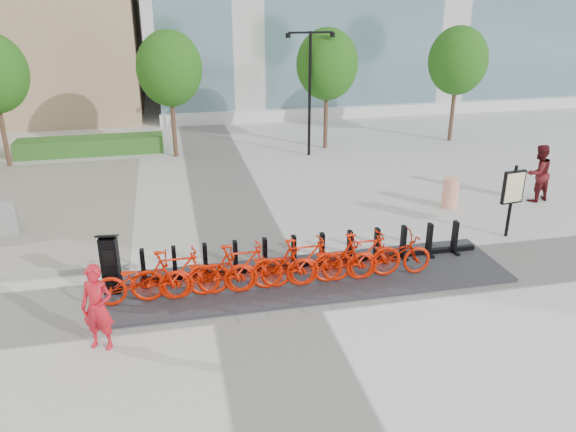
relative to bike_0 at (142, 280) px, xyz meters
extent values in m
plane|color=silver|center=(2.60, 0.05, -0.62)|extent=(120.00, 120.00, 0.00)
cube|color=#2E6B27|center=(-2.40, 13.25, -0.27)|extent=(6.00, 1.20, 0.70)
cylinder|color=#4F3725|center=(-5.40, 12.05, 0.88)|extent=(0.18, 0.18, 3.00)
cylinder|color=#4F3725|center=(1.10, 12.05, 0.88)|extent=(0.18, 0.18, 3.00)
ellipsoid|color=#0E450E|center=(1.10, 12.05, 2.98)|extent=(2.60, 2.60, 2.99)
cylinder|color=#4F3725|center=(7.60, 12.05, 0.88)|extent=(0.18, 0.18, 3.00)
ellipsoid|color=#0E450E|center=(7.60, 12.05, 2.98)|extent=(2.60, 2.60, 2.99)
cylinder|color=#4F3725|center=(13.60, 12.05, 0.88)|extent=(0.18, 0.18, 3.00)
ellipsoid|color=#0E450E|center=(13.60, 12.05, 2.98)|extent=(2.60, 2.60, 2.99)
cylinder|color=black|center=(6.60, 11.05, 1.88)|extent=(0.12, 0.12, 5.00)
cube|color=black|center=(6.15, 11.05, 4.33)|extent=(0.90, 0.08, 0.08)
cube|color=black|center=(7.05, 11.05, 4.33)|extent=(0.90, 0.08, 0.08)
cylinder|color=black|center=(5.70, 11.05, 4.23)|extent=(0.20, 0.20, 0.18)
cylinder|color=black|center=(7.50, 11.05, 4.23)|extent=(0.20, 0.20, 0.18)
cube|color=#2C2C31|center=(3.90, 0.35, -0.58)|extent=(9.60, 2.40, 0.08)
imported|color=#BA1601|center=(0.00, 0.00, 0.00)|extent=(2.04, 0.71, 1.07)
imported|color=#BA1601|center=(0.72, 0.00, 0.06)|extent=(1.98, 0.56, 1.19)
imported|color=#BA1601|center=(1.44, 0.00, 0.00)|extent=(2.04, 0.71, 1.07)
imported|color=#BA1601|center=(2.16, 0.00, 0.06)|extent=(1.98, 0.56, 1.19)
imported|color=#BA1601|center=(2.88, 0.00, 0.00)|extent=(2.04, 0.71, 1.07)
imported|color=#BA1601|center=(3.60, 0.00, 0.06)|extent=(1.98, 0.56, 1.19)
imported|color=#BA1601|center=(4.32, 0.00, 0.00)|extent=(2.04, 0.71, 1.07)
imported|color=#BA1601|center=(5.04, 0.00, 0.06)|extent=(1.98, 0.56, 1.19)
imported|color=#BA1601|center=(5.76, 0.00, 0.00)|extent=(2.04, 0.71, 1.07)
cube|color=black|center=(-0.69, 0.63, 0.13)|extent=(0.41, 0.36, 1.34)
cube|color=black|center=(-0.69, 0.63, 0.84)|extent=(0.49, 0.43, 0.17)
cube|color=black|center=(-0.69, 0.46, 0.40)|extent=(0.27, 0.05, 0.38)
imported|color=red|center=(-0.77, -1.44, 0.26)|extent=(0.75, 0.62, 1.75)
imported|color=#541216|center=(12.51, 4.06, 0.33)|extent=(1.06, 0.90, 1.89)
cylinder|color=orange|center=(9.46, 4.10, -0.13)|extent=(0.61, 0.61, 0.96)
cylinder|color=black|center=(9.96, 1.66, 0.42)|extent=(0.09, 0.09, 2.08)
cube|color=black|center=(9.96, 1.66, 0.85)|extent=(0.69, 0.19, 0.94)
cube|color=beige|center=(9.96, 1.60, 0.85)|extent=(0.58, 0.10, 0.83)
camera|label=1|loc=(0.78, -11.23, 5.85)|focal=35.00mm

